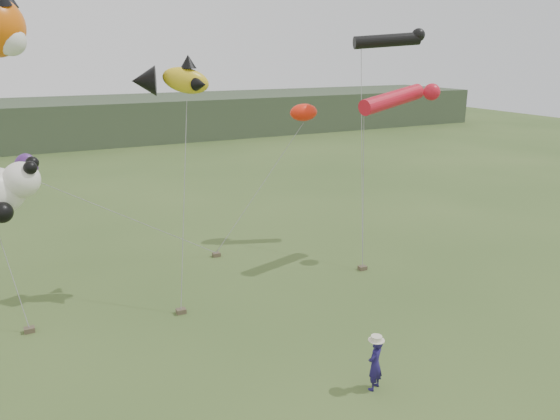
{
  "coord_description": "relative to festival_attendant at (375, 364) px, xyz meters",
  "views": [
    {
      "loc": [
        -6.29,
        -12.06,
        8.57
      ],
      "look_at": [
        1.21,
        3.0,
        3.66
      ],
      "focal_mm": 35.0,
      "sensor_mm": 36.0,
      "label": 1
    }
  ],
  "objects": [
    {
      "name": "misc_kites",
      "position": [
        -0.55,
        12.24,
        4.49
      ],
      "size": [
        12.67,
        2.21,
        2.65
      ],
      "color": "red",
      "rests_on": "ground"
    },
    {
      "name": "tube_kites",
      "position": [
        6.9,
        8.58,
        6.97
      ],
      "size": [
        4.93,
        4.25,
        3.35
      ],
      "color": "black",
      "rests_on": "ground"
    },
    {
      "name": "fish_kite",
      "position": [
        -2.73,
        8.33,
        6.92
      ],
      "size": [
        2.78,
        1.8,
        1.42
      ],
      "color": "gold",
      "rests_on": "ground"
    },
    {
      "name": "headland",
      "position": [
        -4.62,
        46.66,
        1.19
      ],
      "size": [
        90.0,
        13.0,
        4.0
      ],
      "color": "#2D3D28",
      "rests_on": "ground"
    },
    {
      "name": "sandbag_anchors",
      "position": [
        -3.34,
        7.27,
        -0.65
      ],
      "size": [
        14.18,
        6.59,
        0.16
      ],
      "color": "brown",
      "rests_on": "ground"
    },
    {
      "name": "ground",
      "position": [
        -1.51,
        1.97,
        -0.73
      ],
      "size": [
        120.0,
        120.0,
        0.0
      ],
      "primitive_type": "plane",
      "color": "#385123",
      "rests_on": "ground"
    },
    {
      "name": "festival_attendant",
      "position": [
        0.0,
        0.0,
        0.0
      ],
      "size": [
        0.63,
        0.55,
        1.46
      ],
      "primitive_type": "imported",
      "rotation": [
        0.0,
        0.0,
        3.61
      ],
      "color": "#1E1653",
      "rests_on": "ground"
    }
  ]
}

